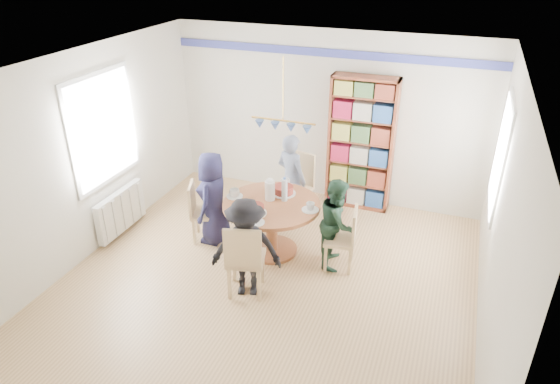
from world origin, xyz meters
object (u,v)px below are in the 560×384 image
at_px(person_right, 337,223).
at_px(person_far, 291,179).
at_px(chair_far, 297,183).
at_px(chair_right, 346,236).
at_px(person_near, 246,248).
at_px(chair_near, 245,257).
at_px(dining_table, 272,216).
at_px(person_left, 213,198).
at_px(bookshelf, 361,145).
at_px(radiator, 121,211).
at_px(chair_left, 200,209).

distance_m(person_right, person_far, 1.23).
bearing_deg(person_right, chair_far, 34.52).
bearing_deg(chair_right, chair_far, 133.70).
relative_size(person_right, person_near, 0.95).
height_order(chair_far, person_near, person_near).
bearing_deg(chair_near, chair_right, 44.87).
bearing_deg(person_right, dining_table, 86.05).
xyz_separation_m(dining_table, person_far, (-0.03, 0.87, 0.14)).
distance_m(chair_right, chair_far, 1.48).
xyz_separation_m(chair_right, person_left, (-1.89, 0.01, 0.19)).
height_order(person_right, bookshelf, bookshelf).
bearing_deg(person_near, chair_near, -105.64).
bearing_deg(person_far, person_right, 160.13).
xyz_separation_m(dining_table, person_left, (-0.86, -0.01, 0.11)).
xyz_separation_m(chair_right, bookshelf, (-0.23, 1.76, 0.55)).
distance_m(person_far, person_near, 1.81).
bearing_deg(chair_far, chair_near, -88.76).
relative_size(chair_right, chair_near, 0.88).
bearing_deg(person_near, person_right, 32.97).
xyz_separation_m(radiator, chair_far, (2.22, 1.35, 0.22)).
height_order(chair_right, chair_near, chair_near).
distance_m(chair_right, person_far, 1.40).
relative_size(chair_left, chair_near, 0.87).
relative_size(dining_table, chair_right, 1.50).
bearing_deg(chair_near, person_left, 132.76).
height_order(chair_left, chair_far, chair_far).
bearing_deg(chair_left, radiator, -167.50).
height_order(person_far, person_near, person_far).
xyz_separation_m(radiator, chair_left, (1.16, 0.26, 0.13)).
height_order(person_right, person_near, person_near).
relative_size(person_far, person_near, 1.10).
distance_m(dining_table, chair_far, 1.04).
bearing_deg(chair_near, person_right, 51.23).
bearing_deg(radiator, chair_far, 31.26).
distance_m(dining_table, person_far, 0.88).
distance_m(chair_left, chair_near, 1.46).
relative_size(chair_far, bookshelf, 0.49).
bearing_deg(person_far, chair_far, -78.30).
bearing_deg(dining_table, chair_near, -87.24).
distance_m(chair_left, bookshelf, 2.64).
bearing_deg(person_far, chair_right, 161.70).
height_order(chair_right, chair_far, chair_far).
bearing_deg(dining_table, person_left, -179.19).
distance_m(radiator, bookshelf, 3.71).
xyz_separation_m(chair_right, chair_near, (-0.98, -0.97, 0.07)).
height_order(dining_table, chair_left, chair_left).
bearing_deg(dining_table, person_far, 91.86).
relative_size(chair_right, bookshelf, 0.41).
distance_m(chair_left, person_far, 1.40).
height_order(dining_table, person_near, person_near).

